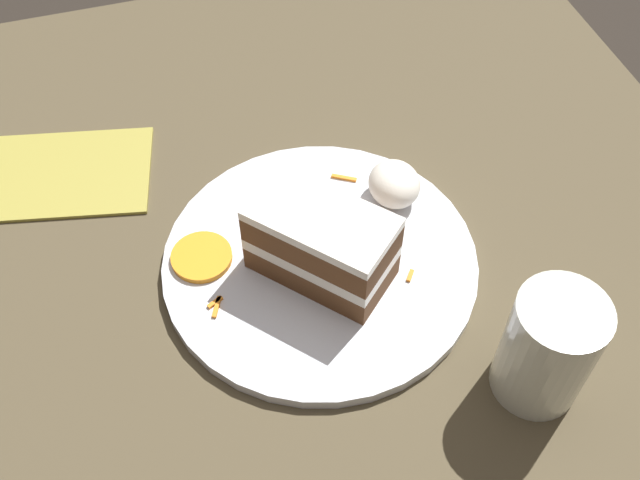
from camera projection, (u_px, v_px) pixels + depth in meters
name	position (u px, v px, depth m)	size (l,w,h in m)	color
ground_plane	(303.00, 316.00, 0.74)	(6.00, 6.00, 0.00)	black
dining_table	(303.00, 305.00, 0.73)	(1.04, 0.94, 0.04)	#4C422D
plate	(320.00, 262.00, 0.73)	(0.30, 0.30, 0.01)	silver
cake_slice	(322.00, 244.00, 0.68)	(0.14, 0.14, 0.08)	brown
cream_dollop	(394.00, 184.00, 0.75)	(0.06, 0.05, 0.04)	white
orange_garnish	(202.00, 257.00, 0.72)	(0.06, 0.06, 0.01)	orange
carrot_shreds_scatter	(284.00, 240.00, 0.73)	(0.15, 0.20, 0.00)	orange
drinking_glass	(546.00, 354.00, 0.61)	(0.08, 0.08, 0.11)	beige
menu_card	(43.00, 175.00, 0.80)	(0.13, 0.23, 0.00)	#9E933D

